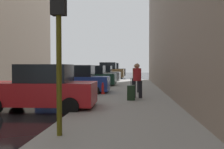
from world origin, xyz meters
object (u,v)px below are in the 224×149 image
(pedestrian_in_red_jacket, at_px, (137,79))
(rolling_suitcase, at_px, (131,93))
(parked_gray_coupe, at_px, (101,74))
(parked_red_hatchback, at_px, (41,89))
(pedestrian_in_tan_coat, at_px, (136,77))
(parked_black_suv, at_px, (111,71))
(parked_blue_sedan, at_px, (75,81))
(traffic_light, at_px, (59,20))
(parked_bronze_suv, at_px, (107,72))
(parked_dark_green_sedan, at_px, (91,77))
(fire_hydrant, at_px, (103,88))

(pedestrian_in_red_jacket, relative_size, rolling_suitcase, 1.64)
(parked_gray_coupe, bearing_deg, pedestrian_in_red_jacket, -75.99)
(parked_red_hatchback, height_order, pedestrian_in_tan_coat, pedestrian_in_tan_coat)
(parked_red_hatchback, relative_size, pedestrian_in_red_jacket, 2.48)
(parked_black_suv, distance_m, pedestrian_in_red_jacket, 27.20)
(parked_blue_sedan, bearing_deg, pedestrian_in_red_jacket, -32.65)
(parked_gray_coupe, relative_size, rolling_suitcase, 4.10)
(traffic_light, xyz_separation_m, rolling_suitcase, (1.55, 6.17, -2.27))
(parked_red_hatchback, height_order, parked_bronze_suv, parked_bronze_suv)
(parked_dark_green_sedan, xyz_separation_m, rolling_suitcase, (3.40, -8.89, -0.36))
(traffic_light, bearing_deg, pedestrian_in_red_jacket, 75.00)
(parked_black_suv, height_order, fire_hydrant, parked_black_suv)
(parked_dark_green_sedan, relative_size, parked_black_suv, 0.91)
(parked_gray_coupe, distance_m, traffic_light, 21.92)
(parked_bronze_suv, xyz_separation_m, pedestrian_in_tan_coat, (3.67, -18.01, 0.07))
(parked_gray_coupe, height_order, parked_bronze_suv, parked_bronze_suv)
(parked_gray_coupe, xyz_separation_m, pedestrian_in_tan_coat, (3.67, -12.21, 0.26))
(parked_bronze_suv, bearing_deg, parked_red_hatchback, -90.00)
(parked_dark_green_sedan, distance_m, traffic_light, 15.29)
(pedestrian_in_tan_coat, bearing_deg, parked_blue_sedan, -175.89)
(parked_blue_sedan, bearing_deg, parked_gray_coupe, 90.00)
(parked_dark_green_sedan, xyz_separation_m, pedestrian_in_red_jacket, (3.71, -8.15, 0.26))
(parked_dark_green_sedan, bearing_deg, parked_red_hatchback, -90.00)
(parked_blue_sedan, bearing_deg, parked_dark_green_sedan, 90.00)
(pedestrian_in_red_jacket, bearing_deg, parked_bronze_suv, 100.18)
(parked_gray_coupe, xyz_separation_m, fire_hydrant, (1.80, -13.30, -0.35))
(parked_dark_green_sedan, bearing_deg, parked_blue_sedan, -90.00)
(parked_bronze_suv, relative_size, rolling_suitcase, 4.47)
(parked_red_hatchback, height_order, parked_blue_sedan, same)
(parked_blue_sedan, relative_size, parked_bronze_suv, 0.90)
(parked_gray_coupe, distance_m, pedestrian_in_tan_coat, 12.75)
(fire_hydrant, bearing_deg, rolling_suitcase, -55.10)
(parked_red_hatchback, xyz_separation_m, traffic_light, (1.85, -3.79, 1.91))
(parked_blue_sedan, bearing_deg, rolling_suitcase, -42.52)
(parked_gray_coupe, bearing_deg, rolling_suitcase, -77.69)
(pedestrian_in_tan_coat, bearing_deg, parked_bronze_suv, 101.52)
(parked_dark_green_sedan, height_order, pedestrian_in_red_jacket, pedestrian_in_red_jacket)
(parked_red_hatchback, xyz_separation_m, parked_blue_sedan, (0.00, 5.49, 0.00))
(pedestrian_in_red_jacket, relative_size, pedestrian_in_tan_coat, 1.00)
(fire_hydrant, distance_m, traffic_light, 8.76)
(parked_black_suv, bearing_deg, parked_red_hatchback, -90.00)
(parked_blue_sedan, height_order, rolling_suitcase, parked_blue_sedan)
(parked_dark_green_sedan, distance_m, parked_bronze_suv, 12.50)
(fire_hydrant, bearing_deg, parked_blue_sedan, 155.34)
(parked_dark_green_sedan, height_order, parked_black_suv, parked_black_suv)
(pedestrian_in_tan_coat, bearing_deg, parked_dark_green_sedan, 123.69)
(parked_blue_sedan, height_order, parked_bronze_suv, parked_bronze_suv)
(fire_hydrant, xyz_separation_m, pedestrian_in_tan_coat, (1.87, 1.09, 0.61))
(parked_black_suv, xyz_separation_m, rolling_suitcase, (3.40, -27.69, -0.54))
(parked_red_hatchback, relative_size, parked_dark_green_sedan, 1.00)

